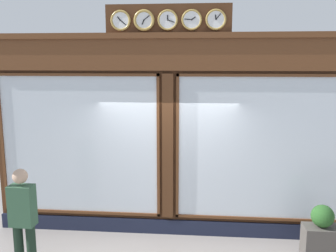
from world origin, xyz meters
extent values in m
cube|color=#4C2B16|center=(0.00, -0.15, 1.81)|extent=(6.53, 0.30, 3.61)
cube|color=#191E33|center=(0.00, 0.02, 0.14)|extent=(6.53, 0.08, 0.28)
cube|color=brown|center=(0.00, 0.04, 3.34)|extent=(6.40, 0.08, 0.55)
cube|color=brown|center=(0.00, 0.02, 3.66)|extent=(6.66, 0.20, 0.10)
cube|color=silver|center=(-1.66, 0.01, 1.68)|extent=(2.92, 0.02, 2.57)
cube|color=brown|center=(-1.66, 0.04, 2.99)|extent=(3.02, 0.04, 0.05)
cube|color=brown|center=(-1.66, 0.04, 0.37)|extent=(3.02, 0.04, 0.05)
cube|color=brown|center=(-0.18, 0.04, 1.68)|extent=(0.05, 0.04, 2.67)
cube|color=silver|center=(1.66, 0.01, 1.68)|extent=(2.92, 0.02, 2.57)
cube|color=brown|center=(1.66, 0.04, 2.99)|extent=(3.02, 0.04, 0.05)
cube|color=brown|center=(1.66, 0.04, 0.37)|extent=(3.02, 0.04, 0.05)
cube|color=brown|center=(3.14, 0.04, 1.68)|extent=(0.05, 0.04, 2.67)
cube|color=brown|center=(0.18, 0.04, 1.68)|extent=(0.05, 0.04, 2.67)
cube|color=#4C2B16|center=(0.00, 0.03, 1.68)|extent=(0.20, 0.10, 2.67)
cube|color=#4C2B16|center=(0.00, -0.02, 3.92)|extent=(2.19, 0.06, 0.55)
cylinder|color=white|center=(-0.82, 0.06, 3.92)|extent=(0.29, 0.02, 0.29)
torus|color=#B79347|center=(-0.82, 0.06, 3.92)|extent=(0.35, 0.04, 0.35)
cube|color=black|center=(-0.81, 0.07, 3.96)|extent=(0.03, 0.01, 0.08)
cube|color=black|center=(-0.86, 0.07, 3.97)|extent=(0.09, 0.01, 0.10)
sphere|color=black|center=(-0.82, 0.08, 3.92)|extent=(0.02, 0.02, 0.02)
cylinder|color=white|center=(-0.41, 0.06, 3.92)|extent=(0.29, 0.02, 0.29)
torus|color=#B79347|center=(-0.41, 0.06, 3.92)|extent=(0.35, 0.03, 0.35)
cube|color=black|center=(-0.44, 0.07, 3.94)|extent=(0.07, 0.01, 0.06)
cube|color=black|center=(-0.35, 0.07, 3.93)|extent=(0.12, 0.01, 0.02)
sphere|color=black|center=(-0.41, 0.08, 3.92)|extent=(0.02, 0.02, 0.02)
cylinder|color=white|center=(0.00, 0.06, 3.92)|extent=(0.29, 0.02, 0.29)
torus|color=#B79347|center=(0.00, 0.06, 3.92)|extent=(0.35, 0.04, 0.35)
cube|color=black|center=(0.00, 0.07, 3.96)|extent=(0.02, 0.01, 0.08)
cube|color=black|center=(-0.06, 0.07, 3.90)|extent=(0.12, 0.01, 0.05)
sphere|color=black|center=(0.00, 0.08, 3.92)|extent=(0.02, 0.02, 0.02)
cylinder|color=white|center=(0.41, 0.06, 3.92)|extent=(0.29, 0.02, 0.29)
torus|color=#B79347|center=(0.41, 0.06, 3.92)|extent=(0.36, 0.05, 0.36)
cube|color=black|center=(0.42, 0.07, 3.89)|extent=(0.05, 0.01, 0.08)
cube|color=black|center=(0.36, 0.07, 3.96)|extent=(0.10, 0.01, 0.09)
sphere|color=black|center=(0.41, 0.08, 3.92)|extent=(0.02, 0.02, 0.02)
cylinder|color=white|center=(0.82, 0.06, 3.92)|extent=(0.29, 0.02, 0.29)
torus|color=#B79347|center=(0.82, 0.06, 3.92)|extent=(0.35, 0.04, 0.35)
cube|color=black|center=(0.84, 0.07, 3.95)|extent=(0.06, 0.01, 0.07)
cube|color=black|center=(0.77, 0.07, 3.88)|extent=(0.10, 0.01, 0.09)
sphere|color=black|center=(0.82, 0.08, 3.92)|extent=(0.02, 0.02, 0.02)
cylinder|color=#1C2F21|center=(2.12, 1.59, 0.41)|extent=(0.14, 0.14, 0.82)
cylinder|color=#1C2F21|center=(1.92, 1.59, 0.41)|extent=(0.14, 0.14, 0.82)
cube|color=#33563D|center=(2.02, 1.59, 1.13)|extent=(0.37, 0.23, 0.62)
sphere|color=tan|center=(2.02, 1.59, 1.58)|extent=(0.22, 0.22, 0.22)
cube|color=#4C4742|center=(-2.55, 0.80, 0.31)|extent=(0.56, 0.36, 0.61)
sphere|color=#285623|center=(-2.55, 0.80, 0.79)|extent=(0.36, 0.36, 0.36)
camera|label=1|loc=(-0.57, 6.49, 3.23)|focal=39.18mm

